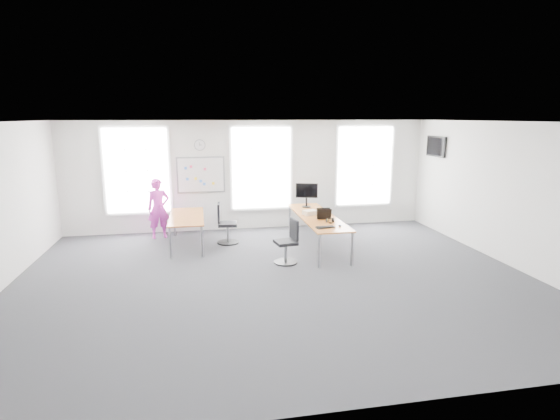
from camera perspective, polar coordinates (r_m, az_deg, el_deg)
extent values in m
plane|color=#2A2A2F|center=(8.63, -0.57, -8.90)|extent=(10.00, 10.00, 0.00)
plane|color=white|center=(8.05, -0.61, 11.44)|extent=(10.00, 10.00, 0.00)
plane|color=white|center=(12.12, -3.87, 4.53)|extent=(10.00, 0.00, 10.00)
plane|color=white|center=(4.46, 8.43, -8.96)|extent=(10.00, 0.00, 10.00)
plane|color=white|center=(10.31, 27.96, 1.80)|extent=(0.00, 10.00, 10.00)
cube|color=silver|center=(12.09, -18.19, 4.90)|extent=(1.60, 0.06, 2.20)
cube|color=silver|center=(12.10, -2.45, 5.49)|extent=(1.60, 0.06, 2.20)
cube|color=silver|center=(12.87, 10.96, 5.68)|extent=(1.60, 0.06, 2.20)
cube|color=orange|center=(10.51, 4.86, -0.85)|extent=(0.83, 3.12, 0.03)
cylinder|color=gray|center=(9.13, 5.14, -5.34)|extent=(0.05, 0.05, 0.73)
cylinder|color=gray|center=(9.34, 9.36, -5.05)|extent=(0.05, 0.05, 0.73)
cylinder|color=gray|center=(11.94, 1.28, -1.11)|extent=(0.05, 0.05, 0.73)
cylinder|color=gray|center=(12.10, 4.58, -0.96)|extent=(0.05, 0.05, 0.73)
cube|color=orange|center=(10.79, -12.11, -0.85)|extent=(0.81, 2.03, 0.03)
cylinder|color=gray|center=(9.97, -14.12, -4.20)|extent=(0.05, 0.05, 0.71)
cylinder|color=gray|center=(9.95, -10.15, -4.06)|extent=(0.05, 0.05, 0.71)
cylinder|color=gray|center=(11.81, -13.60, -1.64)|extent=(0.05, 0.05, 0.71)
cylinder|color=gray|center=(11.79, -10.25, -1.51)|extent=(0.05, 0.05, 0.71)
cylinder|color=black|center=(9.49, 0.73, -6.81)|extent=(0.51, 0.51, 0.03)
cylinder|color=gray|center=(9.42, 0.74, -5.55)|extent=(0.06, 0.06, 0.41)
cube|color=black|center=(9.36, 0.74, -4.24)|extent=(0.50, 0.50, 0.07)
cube|color=black|center=(9.36, 1.86, -2.52)|extent=(0.12, 0.41, 0.44)
cylinder|color=black|center=(11.01, -6.79, -4.21)|extent=(0.54, 0.54, 0.03)
cylinder|color=gray|center=(10.94, -6.82, -3.04)|extent=(0.06, 0.06, 0.44)
cube|color=black|center=(10.88, -6.85, -1.82)|extent=(0.49, 0.49, 0.07)
cube|color=black|center=(10.82, -7.99, -0.35)|extent=(0.09, 0.44, 0.47)
imported|color=#E338C5|center=(11.66, -15.58, 0.20)|extent=(0.64, 0.50, 1.55)
cube|color=white|center=(12.00, -10.29, 4.53)|extent=(1.20, 0.03, 0.90)
cylinder|color=gray|center=(11.92, -10.44, 8.35)|extent=(0.30, 0.04, 0.30)
cube|color=black|center=(12.66, 19.72, 7.82)|extent=(0.06, 0.90, 0.55)
cube|color=black|center=(9.41, 5.92, -2.26)|extent=(0.43, 0.25, 0.02)
ellipsoid|color=black|center=(9.55, 7.83, -2.03)|extent=(0.07, 0.11, 0.04)
cylinder|color=black|center=(9.82, 6.61, -1.69)|extent=(0.08, 0.08, 0.01)
cylinder|color=black|center=(9.89, 6.18, -1.36)|extent=(0.04, 0.09, 0.09)
cylinder|color=black|center=(9.93, 6.93, -1.32)|extent=(0.04, 0.09, 0.09)
cylinder|color=gold|center=(9.89, 6.18, -1.36)|extent=(0.01, 0.09, 0.09)
cube|color=black|center=(9.89, 6.56, -1.07)|extent=(0.16, 0.02, 0.01)
cube|color=black|center=(10.19, 5.70, -0.43)|extent=(0.33, 0.11, 0.26)
cube|color=orange|center=(10.13, 5.82, -0.57)|extent=(0.31, 0.12, 0.24)
cube|color=black|center=(10.11, 5.84, -0.54)|extent=(0.33, 0.12, 0.25)
cube|color=beige|center=(10.61, 3.96, -0.33)|extent=(0.38, 0.33, 0.11)
cylinder|color=black|center=(11.50, 3.46, 0.43)|extent=(0.23, 0.23, 0.02)
cylinder|color=black|center=(11.48, 3.47, 1.00)|extent=(0.05, 0.05, 0.23)
cube|color=black|center=(11.41, 3.51, 2.55)|extent=(0.55, 0.21, 0.38)
cube|color=black|center=(11.39, 3.54, 2.54)|extent=(0.50, 0.17, 0.34)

